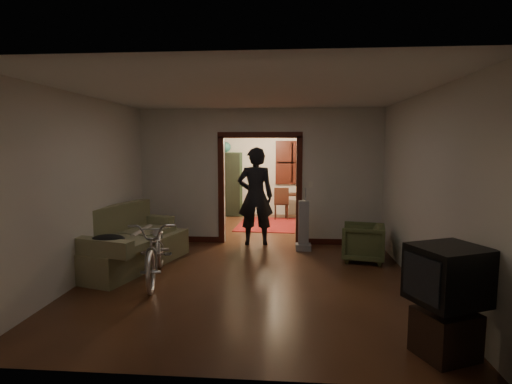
# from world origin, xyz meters

# --- Properties ---
(floor) EXTENTS (5.00, 8.50, 0.01)m
(floor) POSITION_xyz_m (0.00, 0.00, 0.00)
(floor) COLOR #351C10
(floor) RESTS_ON ground
(ceiling) EXTENTS (5.00, 8.50, 0.01)m
(ceiling) POSITION_xyz_m (0.00, 0.00, 2.80)
(ceiling) COLOR white
(ceiling) RESTS_ON floor
(wall_back) EXTENTS (5.00, 0.02, 2.80)m
(wall_back) POSITION_xyz_m (0.00, 4.25, 1.40)
(wall_back) COLOR beige
(wall_back) RESTS_ON floor
(wall_left) EXTENTS (0.02, 8.50, 2.80)m
(wall_left) POSITION_xyz_m (-2.50, 0.00, 1.40)
(wall_left) COLOR beige
(wall_left) RESTS_ON floor
(wall_right) EXTENTS (0.02, 8.50, 2.80)m
(wall_right) POSITION_xyz_m (2.50, 0.00, 1.40)
(wall_right) COLOR beige
(wall_right) RESTS_ON floor
(partition_wall) EXTENTS (5.00, 0.14, 2.80)m
(partition_wall) POSITION_xyz_m (0.00, 0.75, 1.40)
(partition_wall) COLOR beige
(partition_wall) RESTS_ON floor
(door_casing) EXTENTS (1.74, 0.20, 2.32)m
(door_casing) POSITION_xyz_m (0.00, 0.75, 1.10)
(door_casing) COLOR #35120C
(door_casing) RESTS_ON floor
(far_window) EXTENTS (0.98, 0.06, 1.28)m
(far_window) POSITION_xyz_m (0.70, 4.21, 1.55)
(far_window) COLOR black
(far_window) RESTS_ON wall_back
(chandelier) EXTENTS (0.24, 0.24, 0.24)m
(chandelier) POSITION_xyz_m (0.00, 2.50, 2.35)
(chandelier) COLOR #FFE0A5
(chandelier) RESTS_ON ceiling
(light_switch) EXTENTS (0.08, 0.01, 0.12)m
(light_switch) POSITION_xyz_m (1.05, 0.68, 1.25)
(light_switch) COLOR silver
(light_switch) RESTS_ON partition_wall
(sofa) EXTENTS (1.56, 2.39, 1.01)m
(sofa) POSITION_xyz_m (-2.09, -1.09, 0.51)
(sofa) COLOR #6E6F4A
(sofa) RESTS_ON floor
(rolled_paper) EXTENTS (0.11, 0.87, 0.11)m
(rolled_paper) POSITION_xyz_m (-1.99, -0.79, 0.53)
(rolled_paper) COLOR beige
(rolled_paper) RESTS_ON sofa
(jacket) EXTENTS (0.50, 0.37, 0.15)m
(jacket) POSITION_xyz_m (-2.04, -2.00, 0.68)
(jacket) COLOR black
(jacket) RESTS_ON sofa
(bicycle) EXTENTS (1.01, 1.92, 0.96)m
(bicycle) POSITION_xyz_m (-1.40, -1.74, 0.48)
(bicycle) COLOR silver
(bicycle) RESTS_ON floor
(armchair) EXTENTS (0.85, 0.83, 0.66)m
(armchair) POSITION_xyz_m (1.92, -0.44, 0.33)
(armchair) COLOR #49552F
(armchair) RESTS_ON floor
(tv_stand) EXTENTS (0.65, 0.62, 0.46)m
(tv_stand) POSITION_xyz_m (2.12, -3.70, 0.23)
(tv_stand) COLOR black
(tv_stand) RESTS_ON floor
(crt_tv) EXTENTS (0.81, 0.78, 0.55)m
(crt_tv) POSITION_xyz_m (2.12, -3.70, 0.82)
(crt_tv) COLOR black
(crt_tv) RESTS_ON tv_stand
(vacuum) EXTENTS (0.35, 0.31, 0.98)m
(vacuum) POSITION_xyz_m (0.89, 0.20, 0.49)
(vacuum) COLOR gray
(vacuum) RESTS_ON floor
(person) EXTENTS (0.79, 0.56, 2.01)m
(person) POSITION_xyz_m (-0.08, 0.59, 1.01)
(person) COLOR black
(person) RESTS_ON floor
(oriental_rug) EXTENTS (1.60, 2.04, 0.01)m
(oriental_rug) POSITION_xyz_m (0.06, 2.67, 0.01)
(oriental_rug) COLOR maroon
(oriental_rug) RESTS_ON floor
(locker) EXTENTS (1.01, 0.68, 1.85)m
(locker) POSITION_xyz_m (-1.23, 4.00, 0.93)
(locker) COLOR #1F321E
(locker) RESTS_ON floor
(globe) EXTENTS (0.30, 0.30, 0.30)m
(globe) POSITION_xyz_m (-1.23, 4.00, 1.94)
(globe) COLOR #1E5972
(globe) RESTS_ON locker
(desk) EXTENTS (0.96, 0.60, 0.68)m
(desk) POSITION_xyz_m (0.95, 3.76, 0.34)
(desk) COLOR black
(desk) RESTS_ON floor
(desk_chair) EXTENTS (0.47, 0.47, 0.90)m
(desk_chair) POSITION_xyz_m (0.41, 3.50, 0.45)
(desk_chair) COLOR black
(desk_chair) RESTS_ON floor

